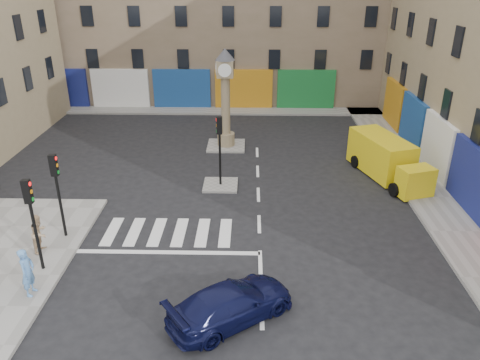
{
  "coord_description": "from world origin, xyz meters",
  "views": [
    {
      "loc": [
        -0.45,
        -14.45,
        10.62
      ],
      "look_at": [
        -0.88,
        4.42,
        2.0
      ],
      "focal_mm": 35.0,
      "sensor_mm": 36.0,
      "label": 1
    }
  ],
  "objects_px": {
    "yellow_van": "(386,159)",
    "pedestrian_blue": "(28,272)",
    "traffic_light_left_near": "(31,211)",
    "clock_pillar": "(225,93)",
    "traffic_light_island": "(220,140)",
    "traffic_light_left_far": "(57,183)",
    "navy_sedan": "(231,303)",
    "pedestrian_tan": "(39,233)"
  },
  "relations": [
    {
      "from": "traffic_light_island",
      "to": "clock_pillar",
      "type": "relative_size",
      "value": 0.61
    },
    {
      "from": "yellow_van",
      "to": "pedestrian_blue",
      "type": "xyz_separation_m",
      "value": [
        -15.09,
        -10.73,
        -0.01
      ]
    },
    {
      "from": "clock_pillar",
      "to": "yellow_van",
      "type": "bearing_deg",
      "value": -26.89
    },
    {
      "from": "navy_sedan",
      "to": "traffic_light_left_near",
      "type": "bearing_deg",
      "value": 34.95
    },
    {
      "from": "traffic_light_island",
      "to": "pedestrian_tan",
      "type": "distance_m",
      "value": 9.61
    },
    {
      "from": "traffic_light_island",
      "to": "clock_pillar",
      "type": "height_order",
      "value": "clock_pillar"
    },
    {
      "from": "navy_sedan",
      "to": "yellow_van",
      "type": "height_order",
      "value": "yellow_van"
    },
    {
      "from": "navy_sedan",
      "to": "traffic_light_left_far",
      "type": "bearing_deg",
      "value": 19.94
    },
    {
      "from": "navy_sedan",
      "to": "pedestrian_tan",
      "type": "relative_size",
      "value": 2.7
    },
    {
      "from": "traffic_light_island",
      "to": "navy_sedan",
      "type": "distance_m",
      "value": 10.51
    },
    {
      "from": "traffic_light_island",
      "to": "pedestrian_blue",
      "type": "xyz_separation_m",
      "value": [
        -6.07,
        -9.31,
        -1.54
      ]
    },
    {
      "from": "traffic_light_left_far",
      "to": "navy_sedan",
      "type": "bearing_deg",
      "value": -33.81
    },
    {
      "from": "yellow_van",
      "to": "pedestrian_tan",
      "type": "relative_size",
      "value": 3.78
    },
    {
      "from": "navy_sedan",
      "to": "clock_pillar",
      "type": "bearing_deg",
      "value": -32.77
    },
    {
      "from": "navy_sedan",
      "to": "pedestrian_blue",
      "type": "height_order",
      "value": "pedestrian_blue"
    },
    {
      "from": "navy_sedan",
      "to": "pedestrian_tan",
      "type": "height_order",
      "value": "pedestrian_tan"
    },
    {
      "from": "traffic_light_left_far",
      "to": "clock_pillar",
      "type": "xyz_separation_m",
      "value": [
        6.3,
        11.4,
        0.93
      ]
    },
    {
      "from": "clock_pillar",
      "to": "traffic_light_left_near",
      "type": "bearing_deg",
      "value": -114.55
    },
    {
      "from": "clock_pillar",
      "to": "pedestrian_blue",
      "type": "relative_size",
      "value": 3.38
    },
    {
      "from": "traffic_light_island",
      "to": "clock_pillar",
      "type": "xyz_separation_m",
      "value": [
        0.0,
        6.0,
        0.96
      ]
    },
    {
      "from": "traffic_light_left_near",
      "to": "pedestrian_blue",
      "type": "relative_size",
      "value": 2.05
    },
    {
      "from": "clock_pillar",
      "to": "navy_sedan",
      "type": "distance_m",
      "value": 16.57
    },
    {
      "from": "pedestrian_blue",
      "to": "pedestrian_tan",
      "type": "bearing_deg",
      "value": 18.17
    },
    {
      "from": "traffic_light_left_near",
      "to": "traffic_light_left_far",
      "type": "relative_size",
      "value": 1.0
    },
    {
      "from": "navy_sedan",
      "to": "pedestrian_blue",
      "type": "distance_m",
      "value": 7.14
    },
    {
      "from": "navy_sedan",
      "to": "pedestrian_tan",
      "type": "bearing_deg",
      "value": 28.4
    },
    {
      "from": "clock_pillar",
      "to": "yellow_van",
      "type": "xyz_separation_m",
      "value": [
        9.02,
        -4.57,
        -2.49
      ]
    },
    {
      "from": "traffic_light_left_near",
      "to": "yellow_van",
      "type": "bearing_deg",
      "value": 31.05
    },
    {
      "from": "clock_pillar",
      "to": "pedestrian_blue",
      "type": "height_order",
      "value": "clock_pillar"
    },
    {
      "from": "traffic_light_island",
      "to": "pedestrian_tan",
      "type": "bearing_deg",
      "value": -135.97
    },
    {
      "from": "navy_sedan",
      "to": "pedestrian_blue",
      "type": "bearing_deg",
      "value": 45.89
    },
    {
      "from": "pedestrian_blue",
      "to": "pedestrian_tan",
      "type": "xyz_separation_m",
      "value": [
        -0.74,
        2.72,
        -0.09
      ]
    },
    {
      "from": "traffic_light_left_near",
      "to": "yellow_van",
      "type": "relative_size",
      "value": 0.6
    },
    {
      "from": "pedestrian_tan",
      "to": "traffic_light_island",
      "type": "bearing_deg",
      "value": -40.98
    },
    {
      "from": "traffic_light_left_near",
      "to": "pedestrian_tan",
      "type": "relative_size",
      "value": 2.28
    },
    {
      "from": "clock_pillar",
      "to": "pedestrian_tan",
      "type": "height_order",
      "value": "clock_pillar"
    },
    {
      "from": "yellow_van",
      "to": "pedestrian_tan",
      "type": "distance_m",
      "value": 17.74
    },
    {
      "from": "traffic_light_island",
      "to": "navy_sedan",
      "type": "height_order",
      "value": "traffic_light_island"
    },
    {
      "from": "traffic_light_island",
      "to": "pedestrian_blue",
      "type": "height_order",
      "value": "traffic_light_island"
    },
    {
      "from": "traffic_light_left_near",
      "to": "clock_pillar",
      "type": "xyz_separation_m",
      "value": [
        6.3,
        13.8,
        0.93
      ]
    },
    {
      "from": "traffic_light_left_near",
      "to": "pedestrian_tan",
      "type": "height_order",
      "value": "traffic_light_left_near"
    },
    {
      "from": "traffic_light_island",
      "to": "clock_pillar",
      "type": "distance_m",
      "value": 6.07
    }
  ]
}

